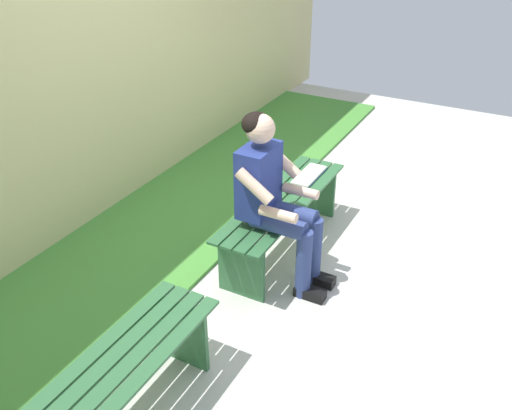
{
  "coord_description": "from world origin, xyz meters",
  "views": [
    {
      "loc": [
        3.38,
        1.58,
        2.55
      ],
      "look_at": [
        0.72,
        0.15,
        0.81
      ],
      "focal_mm": 39.39,
      "sensor_mm": 36.0,
      "label": 1
    }
  ],
  "objects_px": {
    "bench_near": "(283,212)",
    "book_open": "(309,176)",
    "apple": "(289,188)",
    "person_seated": "(274,195)",
    "bench_far": "(102,398)"
  },
  "relations": [
    {
      "from": "person_seated",
      "to": "book_open",
      "type": "relative_size",
      "value": 3.06
    },
    {
      "from": "apple",
      "to": "book_open",
      "type": "xyz_separation_m",
      "value": [
        -0.32,
        0.03,
        -0.03
      ]
    },
    {
      "from": "bench_near",
      "to": "book_open",
      "type": "height_order",
      "value": "book_open"
    },
    {
      "from": "bench_near",
      "to": "bench_far",
      "type": "distance_m",
      "value": 2.05
    },
    {
      "from": "book_open",
      "to": "apple",
      "type": "bearing_deg",
      "value": -6.09
    },
    {
      "from": "bench_far",
      "to": "bench_near",
      "type": "bearing_deg",
      "value": 180.0
    },
    {
      "from": "apple",
      "to": "bench_near",
      "type": "bearing_deg",
      "value": 4.55
    },
    {
      "from": "apple",
      "to": "person_seated",
      "type": "bearing_deg",
      "value": 13.1
    },
    {
      "from": "person_seated",
      "to": "book_open",
      "type": "distance_m",
      "value": 0.83
    },
    {
      "from": "bench_far",
      "to": "apple",
      "type": "height_order",
      "value": "apple"
    },
    {
      "from": "bench_near",
      "to": "apple",
      "type": "distance_m",
      "value": 0.19
    },
    {
      "from": "bench_near",
      "to": "apple",
      "type": "relative_size",
      "value": 21.85
    },
    {
      "from": "bench_near",
      "to": "book_open",
      "type": "distance_m",
      "value": 0.45
    },
    {
      "from": "person_seated",
      "to": "bench_far",
      "type": "bearing_deg",
      "value": -3.43
    },
    {
      "from": "bench_far",
      "to": "book_open",
      "type": "height_order",
      "value": "book_open"
    }
  ]
}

